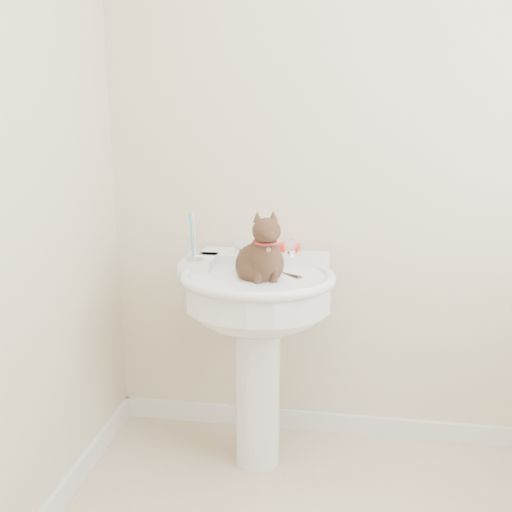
% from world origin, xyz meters
% --- Properties ---
extents(wall_back, '(2.20, 0.00, 2.50)m').
position_xyz_m(wall_back, '(0.00, 1.10, 1.25)').
color(wall_back, beige).
rests_on(wall_back, ground).
extents(baseboard_back, '(2.20, 0.02, 0.09)m').
position_xyz_m(baseboard_back, '(0.00, 1.09, 0.04)').
color(baseboard_back, white).
rests_on(baseboard_back, floor).
extents(pedestal_sink, '(0.62, 0.61, 0.86)m').
position_xyz_m(pedestal_sink, '(-0.41, 0.81, 0.68)').
color(pedestal_sink, white).
rests_on(pedestal_sink, floor).
extents(faucet, '(0.28, 0.12, 0.14)m').
position_xyz_m(faucet, '(-0.41, 0.96, 0.90)').
color(faucet, silver).
rests_on(faucet, pedestal_sink).
extents(soap_bar, '(0.10, 0.07, 0.03)m').
position_xyz_m(soap_bar, '(-0.32, 1.05, 0.87)').
color(soap_bar, red).
rests_on(soap_bar, pedestal_sink).
extents(toothbrush_cup, '(0.07, 0.07, 0.18)m').
position_xyz_m(toothbrush_cup, '(-0.67, 0.83, 0.91)').
color(toothbrush_cup, silver).
rests_on(toothbrush_cup, pedestal_sink).
extents(cat, '(0.21, 0.26, 0.38)m').
position_xyz_m(cat, '(-0.39, 0.78, 0.89)').
color(cat, '#4D3421').
rests_on(cat, pedestal_sink).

